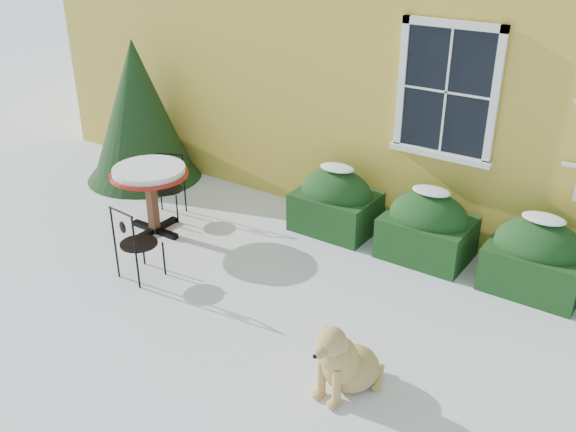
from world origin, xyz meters
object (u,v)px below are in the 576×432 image
Objects in this scene: evergreen_shrub at (140,124)px; patio_chair_far at (169,186)px; patio_chair_near at (136,243)px; bistro_table at (150,179)px; dog at (344,362)px.

patio_chair_far is at bearing -30.72° from evergreen_shrub.
patio_chair_near reaches higher than patio_chair_far.
bistro_table is 3.87m from dog.
bistro_table is at bearing -48.82° from patio_chair_near.
patio_chair_far reaches higher than dog.
dog is at bearing -26.35° from evergreen_shrub.
bistro_table reaches higher than dog.
evergreen_shrub is 2.52× the size of patio_chair_far.
evergreen_shrub is 1.60m from patio_chair_far.
dog is (3.63, -1.26, -0.46)m from bistro_table.
patio_chair_far is (1.32, -0.78, -0.45)m from evergreen_shrub.
patio_chair_far is 1.05× the size of dog.
patio_chair_near is (2.19, -2.21, -0.42)m from evergreen_shrub.
patio_chair_near is at bearing -53.72° from bistro_table.
patio_chair_near is 1.11× the size of dog.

